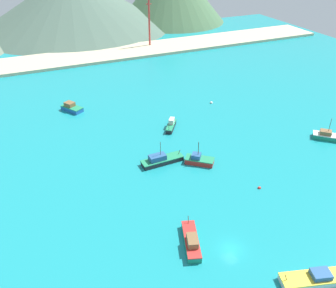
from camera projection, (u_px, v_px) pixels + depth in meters
ground at (166, 165)px, 89.54m from camera, size 260.00×280.00×0.50m
fishing_boat_0 at (171, 125)px, 105.15m from camera, size 5.76×7.09×2.75m
fishing_boat_2 at (328, 136)px, 99.72m from camera, size 8.27×7.96×6.46m
fishing_boat_3 at (191, 241)px, 66.42m from camera, size 5.44×9.80×2.91m
fishing_boat_4 at (313, 279)px, 59.48m from camera, size 11.20×6.09×2.63m
fishing_boat_5 at (72, 108)px, 115.15m from camera, size 6.64×7.88×2.75m
fishing_boat_6 at (161, 160)px, 89.58m from camera, size 10.85×3.47×6.15m
fishing_boat_7 at (199, 160)px, 89.52m from camera, size 7.46×6.87×6.14m
buoy_0 at (211, 103)px, 120.44m from camera, size 0.93×0.93×0.93m
buoy_1 at (259, 188)px, 81.25m from camera, size 0.72×0.72×0.72m
beach_strip at (85, 57)px, 161.36m from camera, size 247.00×21.82×1.20m
hill_central at (73, 0)px, 201.51m from camera, size 108.26×108.26×30.75m
radio_tower at (149, 21)px, 169.86m from camera, size 2.46×1.97×24.62m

